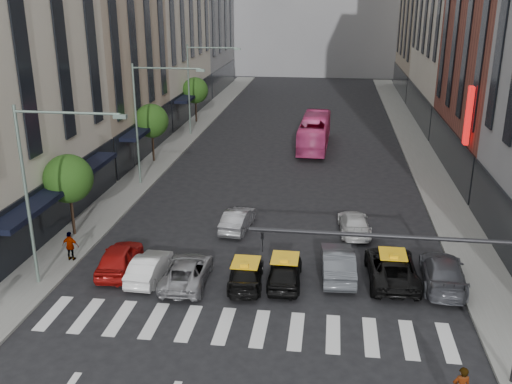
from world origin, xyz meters
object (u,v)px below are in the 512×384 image
at_px(taxi_center, 285,271).
at_px(bus, 315,132).
at_px(car_white_front, 149,267).
at_px(car_red, 120,258).
at_px(taxi_left, 246,274).
at_px(streetlamp_near, 42,174).
at_px(streetlamp_far, 198,78).
at_px(pedestrian_far, 70,246).
at_px(streetlamp_mid, 148,109).

xyz_separation_m(taxi_center, bus, (0.48, 27.14, 0.78)).
bearing_deg(car_white_front, car_red, -17.43).
bearing_deg(taxi_left, streetlamp_near, 3.36).
relative_size(streetlamp_far, taxi_center, 2.18).
height_order(streetlamp_far, car_white_front, streetlamp_far).
xyz_separation_m(car_red, bus, (9.25, 26.88, 0.73)).
xyz_separation_m(streetlamp_far, car_white_front, (4.43, -30.64, -5.25)).
bearing_deg(car_red, taxi_center, 173.36).
distance_m(car_red, pedestrian_far, 3.03).
distance_m(streetlamp_near, taxi_left, 10.91).
height_order(streetlamp_far, taxi_left, streetlamp_far).
bearing_deg(bus, streetlamp_far, -12.90).
xyz_separation_m(car_white_front, taxi_center, (6.94, 0.37, 0.05)).
bearing_deg(bus, car_white_front, 76.78).
relative_size(bus, pedestrian_far, 6.43).
relative_size(streetlamp_mid, taxi_center, 2.18).
height_order(streetlamp_mid, streetlamp_far, same).
distance_m(streetlamp_far, car_red, 30.56).
relative_size(car_red, taxi_left, 1.05).
distance_m(streetlamp_near, streetlamp_far, 32.00).
distance_m(streetlamp_far, pedestrian_far, 29.83).
xyz_separation_m(car_red, pedestrian_far, (-2.97, 0.58, 0.23)).
bearing_deg(streetlamp_far, streetlamp_mid, -90.00).
bearing_deg(pedestrian_far, streetlamp_mid, -87.26).
height_order(streetlamp_near, bus, streetlamp_near).
bearing_deg(streetlamp_far, bus, -14.78).
bearing_deg(taxi_center, streetlamp_mid, -52.70).
bearing_deg(bus, taxi_center, 90.86).
bearing_deg(taxi_left, bus, -99.92).
bearing_deg(car_red, streetlamp_near, 32.46).
bearing_deg(car_white_front, streetlamp_mid, -71.41).
bearing_deg(pedestrian_far, streetlamp_near, 102.13).
height_order(bus, pedestrian_far, bus).
xyz_separation_m(streetlamp_near, taxi_center, (11.38, 1.73, -5.20)).
relative_size(car_red, car_white_front, 1.11).
xyz_separation_m(taxi_left, bus, (2.41, 27.50, 0.87)).
height_order(streetlamp_mid, bus, streetlamp_mid).
relative_size(car_white_front, taxi_left, 0.94).
bearing_deg(taxi_left, streetlamp_far, -77.77).
bearing_deg(car_red, streetlamp_far, -89.96).
relative_size(streetlamp_mid, car_white_front, 2.28).
bearing_deg(streetlamp_mid, streetlamp_near, -90.00).
bearing_deg(car_white_front, taxi_center, -175.19).
distance_m(taxi_left, taxi_center, 1.97).
bearing_deg(bus, pedestrian_far, 66.97).
bearing_deg(streetlamp_far, taxi_center, -69.40).
relative_size(streetlamp_mid, bus, 0.85).
bearing_deg(taxi_left, taxi_center, -174.30).
xyz_separation_m(streetlamp_far, taxi_center, (11.38, -30.27, -5.20)).
xyz_separation_m(car_white_front, pedestrian_far, (-4.79, 1.22, 0.32)).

